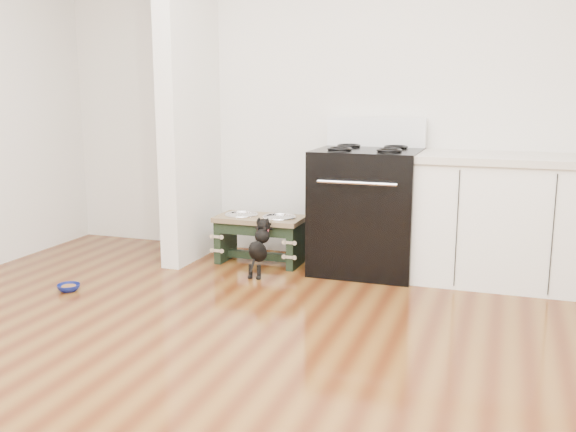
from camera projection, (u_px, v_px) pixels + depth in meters
The scene contains 8 objects.
ground at pixel (212, 388), 2.97m from camera, with size 5.00×5.00×0.00m, color #48200C.
room_shell at pixel (203, 24), 2.65m from camera, with size 5.00×5.00×5.00m.
partition_wall at pixel (189, 90), 5.03m from camera, with size 0.15×0.80×2.70m, color silver.
oven_range at pixel (367, 209), 4.79m from camera, with size 0.76×0.69×1.14m.
cabinet_run at pixel (504, 220), 4.50m from camera, with size 1.24×0.64×0.91m.
dog_feeder at pixel (260, 230), 5.04m from camera, with size 0.68×0.37×0.39m.
puppy at pixel (260, 245), 4.72m from camera, with size 0.12×0.35×0.42m.
floor_bowl at pixel (69, 288), 4.38m from camera, with size 0.16×0.16×0.05m.
Camera 1 is at (1.24, -2.49, 1.36)m, focal length 40.00 mm.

